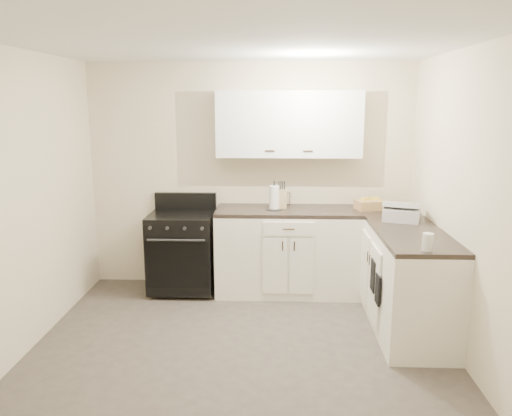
{
  "coord_description": "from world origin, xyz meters",
  "views": [
    {
      "loc": [
        0.28,
        -3.77,
        2.07
      ],
      "look_at": [
        0.1,
        0.85,
        1.09
      ],
      "focal_mm": 35.0,
      "sensor_mm": 36.0,
      "label": 1
    }
  ],
  "objects_px": {
    "knife_block": "(282,199)",
    "countertop_grill": "(402,214)",
    "paper_towel": "(274,198)",
    "wicker_basket": "(370,205)",
    "stove": "(182,251)"
  },
  "relations": [
    {
      "from": "paper_towel",
      "to": "countertop_grill",
      "type": "xyz_separation_m",
      "value": [
        1.25,
        -0.46,
        -0.07
      ]
    },
    {
      "from": "stove",
      "to": "paper_towel",
      "type": "bearing_deg",
      "value": 0.66
    },
    {
      "from": "stove",
      "to": "wicker_basket",
      "type": "relative_size",
      "value": 2.79
    },
    {
      "from": "wicker_basket",
      "to": "countertop_grill",
      "type": "relative_size",
      "value": 0.9
    },
    {
      "from": "stove",
      "to": "knife_block",
      "type": "height_order",
      "value": "knife_block"
    },
    {
      "from": "knife_block",
      "to": "countertop_grill",
      "type": "xyz_separation_m",
      "value": [
        1.17,
        -0.51,
        -0.04
      ]
    },
    {
      "from": "knife_block",
      "to": "wicker_basket",
      "type": "xyz_separation_m",
      "value": [
        0.95,
        -0.02,
        -0.05
      ]
    },
    {
      "from": "knife_block",
      "to": "countertop_grill",
      "type": "bearing_deg",
      "value": -35.85
    },
    {
      "from": "paper_towel",
      "to": "wicker_basket",
      "type": "xyz_separation_m",
      "value": [
        1.03,
        0.03,
        -0.08
      ]
    },
    {
      "from": "stove",
      "to": "wicker_basket",
      "type": "distance_m",
      "value": 2.11
    },
    {
      "from": "stove",
      "to": "countertop_grill",
      "type": "bearing_deg",
      "value": -11.15
    },
    {
      "from": "knife_block",
      "to": "wicker_basket",
      "type": "distance_m",
      "value": 0.95
    },
    {
      "from": "knife_block",
      "to": "wicker_basket",
      "type": "relative_size",
      "value": 0.69
    },
    {
      "from": "stove",
      "to": "paper_towel",
      "type": "xyz_separation_m",
      "value": [
        1.01,
        0.01,
        0.61
      ]
    },
    {
      "from": "paper_towel",
      "to": "wicker_basket",
      "type": "bearing_deg",
      "value": 1.76
    }
  ]
}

